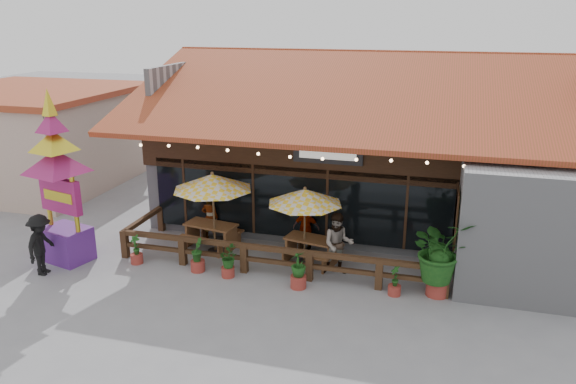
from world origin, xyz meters
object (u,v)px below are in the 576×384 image
(picnic_table_left, at_px, (211,231))
(pedestrian, at_px, (41,245))
(umbrella_right, at_px, (305,197))
(thai_sign_tower, at_px, (57,166))
(umbrella_left, at_px, (212,182))
(tropical_plant, at_px, (440,252))
(picnic_table_right, at_px, (312,246))

(picnic_table_left, xyz_separation_m, pedestrian, (-4.00, -3.21, 0.38))
(umbrella_right, relative_size, thai_sign_tower, 0.44)
(umbrella_left, xyz_separation_m, tropical_plant, (7.01, -1.08, -1.07))
(picnic_table_right, bearing_deg, pedestrian, -158.22)
(picnic_table_left, distance_m, thai_sign_tower, 5.15)
(umbrella_left, relative_size, thai_sign_tower, 0.47)
(umbrella_right, xyz_separation_m, picnic_table_left, (-3.26, 0.35, -1.60))
(umbrella_right, xyz_separation_m, tropical_plant, (4.03, -1.08, -0.86))
(picnic_table_left, relative_size, pedestrian, 1.03)
(umbrella_left, xyz_separation_m, thai_sign_tower, (-4.23, -1.80, 0.68))
(umbrella_left, height_order, umbrella_right, umbrella_left)
(umbrella_left, distance_m, picnic_table_left, 1.87)
(umbrella_right, relative_size, pedestrian, 1.38)
(pedestrian, bearing_deg, thai_sign_tower, -9.99)
(umbrella_right, bearing_deg, umbrella_left, 179.93)
(umbrella_right, bearing_deg, tropical_plant, -15.01)
(umbrella_left, xyz_separation_m, umbrella_right, (2.98, -0.00, -0.21))
(umbrella_left, distance_m, umbrella_right, 2.99)
(thai_sign_tower, bearing_deg, umbrella_left, 23.10)
(umbrella_left, height_order, thai_sign_tower, thai_sign_tower)
(picnic_table_right, xyz_separation_m, thai_sign_tower, (-7.42, -1.92, 2.51))
(tropical_plant, height_order, pedestrian, tropical_plant)
(umbrella_left, distance_m, picnic_table_right, 3.68)
(picnic_table_right, xyz_separation_m, pedestrian, (-7.46, -2.98, 0.40))
(tropical_plant, distance_m, pedestrian, 11.43)
(umbrella_left, bearing_deg, thai_sign_tower, -156.90)
(umbrella_right, distance_m, pedestrian, 7.89)
(thai_sign_tower, distance_m, tropical_plant, 11.40)
(thai_sign_tower, relative_size, pedestrian, 3.10)
(picnic_table_right, height_order, pedestrian, pedestrian)
(umbrella_right, height_order, picnic_table_left, umbrella_right)
(thai_sign_tower, xyz_separation_m, tropical_plant, (11.24, 0.72, -1.75))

